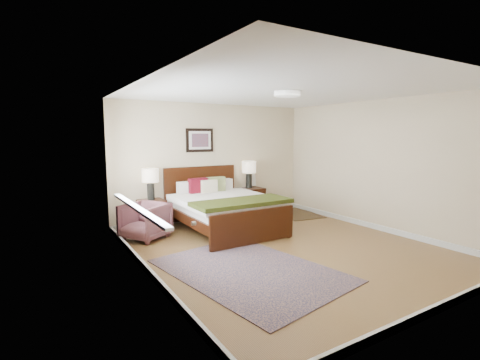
% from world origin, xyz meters
% --- Properties ---
extents(floor, '(5.00, 5.00, 0.00)m').
position_xyz_m(floor, '(0.00, 0.00, 0.00)').
color(floor, brown).
rests_on(floor, ground).
extents(back_wall, '(4.50, 0.04, 2.50)m').
position_xyz_m(back_wall, '(0.00, 2.50, 1.25)').
color(back_wall, beige).
rests_on(back_wall, ground).
extents(front_wall, '(4.50, 0.04, 2.50)m').
position_xyz_m(front_wall, '(0.00, -2.50, 1.25)').
color(front_wall, beige).
rests_on(front_wall, ground).
extents(left_wall, '(0.04, 5.00, 2.50)m').
position_xyz_m(left_wall, '(-2.25, 0.00, 1.25)').
color(left_wall, beige).
rests_on(left_wall, ground).
extents(right_wall, '(0.04, 5.00, 2.50)m').
position_xyz_m(right_wall, '(2.25, 0.00, 1.25)').
color(right_wall, beige).
rests_on(right_wall, ground).
extents(ceiling, '(4.50, 5.00, 0.02)m').
position_xyz_m(ceiling, '(0.00, 0.00, 2.50)').
color(ceiling, white).
rests_on(ceiling, back_wall).
extents(window, '(0.11, 2.72, 1.32)m').
position_xyz_m(window, '(-2.20, 0.70, 1.38)').
color(window, silver).
rests_on(window, left_wall).
extents(door, '(0.06, 1.00, 2.18)m').
position_xyz_m(door, '(-2.23, -1.75, 1.07)').
color(door, silver).
rests_on(door, ground).
extents(ceil_fixture, '(0.44, 0.44, 0.08)m').
position_xyz_m(ceil_fixture, '(0.00, 0.00, 2.47)').
color(ceil_fixture, white).
rests_on(ceil_fixture, ceiling).
extents(bed, '(1.75, 2.13, 1.14)m').
position_xyz_m(bed, '(-0.35, 1.45, 0.53)').
color(bed, '#351608').
rests_on(bed, ground).
extents(wall_art, '(0.62, 0.05, 0.50)m').
position_xyz_m(wall_art, '(-0.35, 2.47, 1.72)').
color(wall_art, black).
rests_on(wall_art, back_wall).
extents(nightstand_left, '(0.48, 0.43, 0.57)m').
position_xyz_m(nightstand_left, '(-1.50, 2.25, 0.45)').
color(nightstand_left, '#351608').
rests_on(nightstand_left, ground).
extents(nightstand_right, '(0.63, 0.48, 0.63)m').
position_xyz_m(nightstand_right, '(0.77, 2.26, 0.39)').
color(nightstand_right, '#351608').
rests_on(nightstand_right, ground).
extents(lamp_left, '(0.32, 0.32, 0.61)m').
position_xyz_m(lamp_left, '(-1.50, 2.27, 1.00)').
color(lamp_left, black).
rests_on(lamp_left, nightstand_left).
extents(lamp_right, '(0.32, 0.32, 0.61)m').
position_xyz_m(lamp_right, '(0.77, 2.27, 1.05)').
color(lamp_right, black).
rests_on(lamp_right, nightstand_right).
extents(armchair, '(0.96, 0.96, 0.64)m').
position_xyz_m(armchair, '(-1.80, 1.66, 0.32)').
color(armchair, brown).
rests_on(armchair, ground).
extents(rug_persian, '(2.16, 2.76, 0.01)m').
position_xyz_m(rug_persian, '(-1.02, -0.52, 0.01)').
color(rug_persian, '#0B183B').
rests_on(rug_persian, ground).
extents(rug_navy, '(1.01, 1.35, 0.01)m').
position_xyz_m(rug_navy, '(1.80, 1.80, 0.01)').
color(rug_navy, black).
rests_on(rug_navy, ground).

